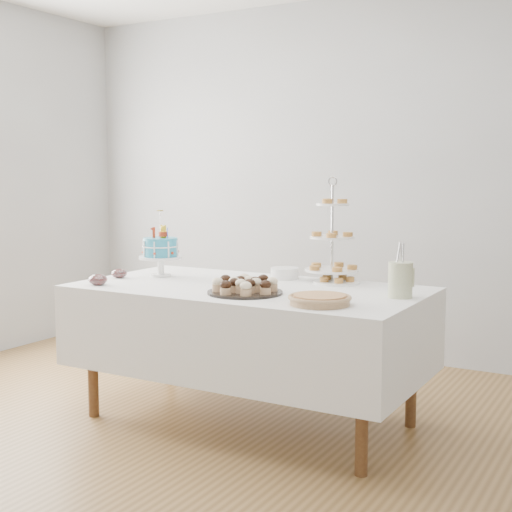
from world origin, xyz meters
The scene contains 12 objects.
floor centered at (0.00, 0.00, 0.00)m, with size 5.00×5.00×0.00m, color brown.
walls centered at (0.00, 0.00, 1.35)m, with size 5.04×4.04×2.70m.
table centered at (0.00, 0.30, 0.54)m, with size 1.92×1.02×0.77m.
birthday_cake centered at (-0.66, 0.37, 0.88)m, with size 0.26×0.26×0.40m.
cupcake_tray centered at (0.10, 0.09, 0.81)m, with size 0.39×0.39×0.09m.
pie centered at (0.57, 0.00, 0.80)m, with size 0.30×0.30×0.05m.
tiered_stand centered at (0.32, 0.70, 1.02)m, with size 0.31×0.31×0.61m.
plate_stack centered at (0.04, 0.66, 0.80)m, with size 0.17×0.17×0.07m.
pastry_plate centered at (0.38, 0.65, 0.79)m, with size 0.27×0.27×0.04m.
jam_bowl_a centered at (-0.76, -0.07, 0.80)m, with size 0.11×0.11×0.06m.
jam_bowl_b centered at (-0.84, 0.20, 0.80)m, with size 0.09×0.09×0.06m.
utensil_pitcher centered at (0.84, 0.38, 0.87)m, with size 0.13×0.12×0.28m.
Camera 1 is at (1.97, -3.06, 1.39)m, focal length 50.00 mm.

